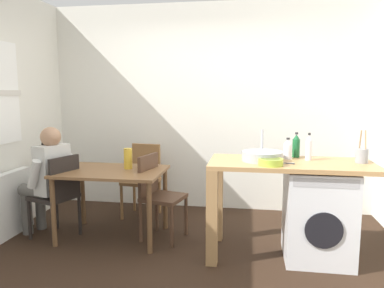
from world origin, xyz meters
name	(u,v)px	position (x,y,z in m)	size (l,w,h in m)	color
ground_plane	(187,264)	(0.00, 0.00, 0.00)	(5.46, 5.46, 0.00)	black
wall_back	(209,108)	(0.00, 1.75, 1.35)	(4.60, 0.10, 2.70)	silver
radiator	(6,206)	(-2.02, 0.30, 0.35)	(0.10, 0.80, 0.70)	white
dining_table	(112,179)	(-0.90, 0.50, 0.64)	(1.10, 0.76, 0.74)	brown
chair_person_seat	(58,192)	(-1.45, 0.37, 0.51)	(0.51, 0.51, 0.90)	black
chair_opposite	(157,192)	(-0.42, 0.56, 0.51)	(0.48, 0.48, 0.90)	#4C3323
chair_spare_by_wall	(143,176)	(-0.79, 1.27, 0.51)	(0.45, 0.45, 0.90)	olive
seated_person	(47,176)	(-1.60, 0.42, 0.67)	(0.57, 0.54, 1.20)	#595651
kitchen_counter	(267,178)	(0.71, 0.32, 0.76)	(1.50, 0.68, 0.92)	tan
washing_machine	(318,214)	(1.19, 0.31, 0.43)	(0.60, 0.61, 0.86)	silver
sink_basin	(262,156)	(0.66, 0.32, 0.97)	(0.38, 0.38, 0.09)	#9EA0A5
tap	(262,143)	(0.66, 0.50, 1.06)	(0.02, 0.02, 0.28)	#B2B2B7
bottle_tall_green	(288,149)	(0.91, 0.47, 1.01)	(0.08, 0.08, 0.20)	silver
bottle_squat_brown	(296,146)	(1.00, 0.57, 1.03)	(0.07, 0.07, 0.25)	#19592D
bottle_clear_small	(309,148)	(1.10, 0.43, 1.04)	(0.06, 0.06, 0.26)	silver
mixing_bowl	(271,162)	(0.73, 0.12, 0.95)	(0.22, 0.22, 0.06)	#A8C63D
utensil_crock	(362,155)	(1.56, 0.37, 0.99)	(0.11, 0.11, 0.30)	gray
vase	(128,158)	(-0.75, 0.60, 0.85)	(0.09, 0.09, 0.22)	gold
scissors	(286,163)	(0.88, 0.22, 0.92)	(0.15, 0.06, 0.01)	#B2B2B7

